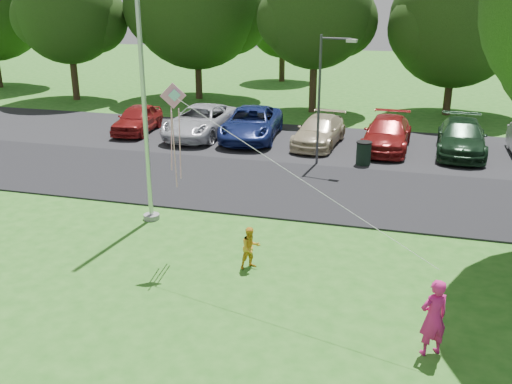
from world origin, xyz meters
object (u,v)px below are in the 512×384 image
(kite, at_px, (179,115))
(child_yellow, at_px, (251,248))
(trash_can, at_px, (364,154))
(flagpole, at_px, (143,87))
(street_lamp, at_px, (324,89))
(woman, at_px, (433,317))

(kite, bearing_deg, child_yellow, -23.49)
(trash_can, bearing_deg, flagpole, -127.61)
(flagpole, relative_size, street_lamp, 1.92)
(flagpole, distance_m, street_lamp, 8.43)
(flagpole, bearing_deg, kite, -48.28)
(woman, xyz_separation_m, kite, (-6.29, 2.64, 3.09))
(street_lamp, height_order, trash_can, street_lamp)
(street_lamp, xyz_separation_m, trash_can, (1.66, 0.39, -2.62))
(woman, bearing_deg, child_yellow, -62.41)
(trash_can, height_order, woman, woman)
(child_yellow, bearing_deg, trash_can, 36.00)
(flagpole, xyz_separation_m, trash_can, (5.87, 7.62, -3.66))
(flagpole, bearing_deg, street_lamp, 59.78)
(kite, bearing_deg, street_lamp, 54.83)
(flagpole, bearing_deg, child_yellow, -31.05)
(street_lamp, height_order, child_yellow, street_lamp)
(child_yellow, bearing_deg, flagpole, 105.96)
(kite, bearing_deg, trash_can, 46.55)
(street_lamp, bearing_deg, child_yellow, -80.82)
(flagpole, height_order, child_yellow, flagpole)
(woman, height_order, kite, kite)
(woman, xyz_separation_m, child_yellow, (-4.45, 2.61, -0.25))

